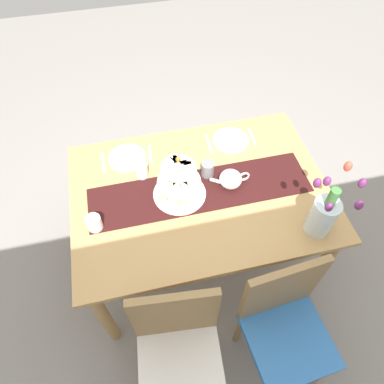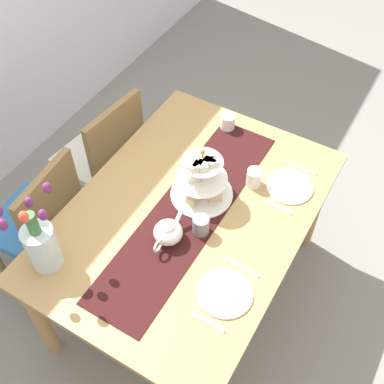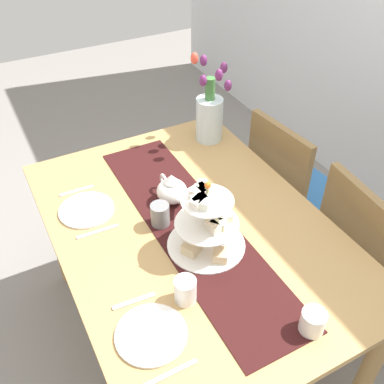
% 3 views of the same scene
% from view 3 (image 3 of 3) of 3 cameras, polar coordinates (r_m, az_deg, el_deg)
% --- Properties ---
extents(ground_plane, '(8.00, 8.00, 0.00)m').
position_cam_3_polar(ground_plane, '(2.39, -0.06, -17.84)').
color(ground_plane, gray).
extents(dining_table, '(1.47, 1.04, 0.77)m').
position_cam_3_polar(dining_table, '(1.87, -0.08, -6.79)').
color(dining_table, tan).
rests_on(dining_table, ground_plane).
extents(chair_left, '(0.45, 0.45, 0.91)m').
position_cam_3_polar(chair_left, '(2.47, 12.42, 0.78)').
color(chair_left, olive).
rests_on(chair_left, ground_plane).
extents(chair_right, '(0.46, 0.46, 0.91)m').
position_cam_3_polar(chair_right, '(2.19, 21.45, -7.42)').
color(chair_right, olive).
rests_on(chair_right, ground_plane).
extents(table_runner, '(1.27, 0.31, 0.00)m').
position_cam_3_polar(table_runner, '(1.79, -0.13, -4.39)').
color(table_runner, black).
rests_on(table_runner, dining_table).
extents(tiered_cake_stand, '(0.30, 0.30, 0.30)m').
position_cam_3_polar(tiered_cake_stand, '(1.64, 1.94, -4.25)').
color(tiered_cake_stand, beige).
rests_on(tiered_cake_stand, table_runner).
extents(teapot, '(0.24, 0.13, 0.14)m').
position_cam_3_polar(teapot, '(1.87, -2.63, 0.25)').
color(teapot, white).
rests_on(teapot, table_runner).
extents(tulip_vase, '(0.24, 0.20, 0.45)m').
position_cam_3_polar(tulip_vase, '(2.24, 2.27, 10.04)').
color(tulip_vase, silver).
rests_on(tulip_vase, dining_table).
extents(cream_jug, '(0.08, 0.08, 0.08)m').
position_cam_3_polar(cream_jug, '(1.50, 15.26, -15.82)').
color(cream_jug, white).
rests_on(cream_jug, dining_table).
extents(dinner_plate_left, '(0.23, 0.23, 0.01)m').
position_cam_3_polar(dinner_plate_left, '(1.91, -13.43, -2.25)').
color(dinner_plate_left, white).
rests_on(dinner_plate_left, dining_table).
extents(fork_left, '(0.02, 0.15, 0.01)m').
position_cam_3_polar(fork_left, '(2.02, -14.64, 0.14)').
color(fork_left, silver).
rests_on(fork_left, dining_table).
extents(knife_left, '(0.02, 0.17, 0.01)m').
position_cam_3_polar(knife_left, '(1.80, -12.04, -5.02)').
color(knife_left, silver).
rests_on(knife_left, dining_table).
extents(dinner_plate_right, '(0.23, 0.23, 0.01)m').
position_cam_3_polar(dinner_plate_right, '(1.47, -5.29, -17.77)').
color(dinner_plate_right, white).
rests_on(dinner_plate_right, dining_table).
extents(fork_right, '(0.03, 0.15, 0.01)m').
position_cam_3_polar(fork_right, '(1.55, -7.51, -13.76)').
color(fork_right, silver).
rests_on(fork_right, dining_table).
extents(knife_right, '(0.01, 0.17, 0.01)m').
position_cam_3_polar(knife_right, '(1.41, -2.71, -22.27)').
color(knife_right, silver).
rests_on(knife_right, dining_table).
extents(mug_grey, '(0.08, 0.08, 0.09)m').
position_cam_3_polar(mug_grey, '(1.77, -4.13, -2.91)').
color(mug_grey, slate).
rests_on(mug_grey, table_runner).
extents(mug_white_text, '(0.08, 0.08, 0.09)m').
position_cam_3_polar(mug_white_text, '(1.51, -0.86, -12.53)').
color(mug_white_text, white).
rests_on(mug_white_text, dining_table).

